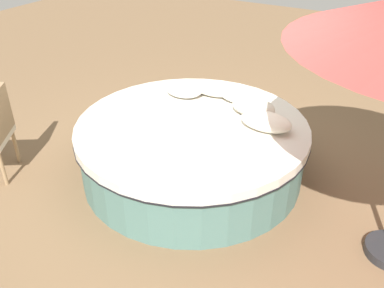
# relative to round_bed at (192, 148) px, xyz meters

# --- Properties ---
(ground_plane) EXTENTS (16.00, 16.00, 0.00)m
(ground_plane) POSITION_rel_round_bed_xyz_m (0.00, 0.00, -0.32)
(ground_plane) COLOR brown
(round_bed) EXTENTS (2.45, 2.45, 0.62)m
(round_bed) POSITION_rel_round_bed_xyz_m (0.00, 0.00, 0.00)
(round_bed) COLOR #4C726B
(round_bed) RESTS_ON ground_plane
(throw_pillow_0) EXTENTS (0.53, 0.31, 0.18)m
(throw_pillow_0) POSITION_rel_round_bed_xyz_m (0.71, 0.27, 0.39)
(throw_pillow_0) COLOR silver
(throw_pillow_0) RESTS_ON round_bed
(throw_pillow_1) EXTENTS (0.48, 0.31, 0.18)m
(throw_pillow_1) POSITION_rel_round_bed_xyz_m (0.47, 0.51, 0.40)
(throw_pillow_1) COLOR beige
(throw_pillow_1) RESTS_ON round_bed
(throw_pillow_2) EXTENTS (0.51, 0.33, 0.19)m
(throw_pillow_2) POSITION_rel_round_bed_xyz_m (0.21, 0.73, 0.40)
(throw_pillow_2) COLOR white
(throw_pillow_2) RESTS_ON round_bed
(throw_pillow_3) EXTENTS (0.55, 0.32, 0.15)m
(throw_pillow_3) POSITION_rel_round_bed_xyz_m (-0.15, 0.76, 0.38)
(throw_pillow_3) COLOR silver
(throw_pillow_3) RESTS_ON round_bed
(throw_pillow_4) EXTENTS (0.46, 0.37, 0.17)m
(throw_pillow_4) POSITION_rel_round_bed_xyz_m (-0.43, 0.56, 0.39)
(throw_pillow_4) COLOR white
(throw_pillow_4) RESTS_ON round_bed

